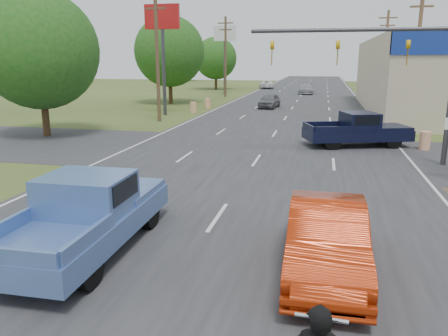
% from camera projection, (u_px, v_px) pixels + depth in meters
% --- Properties ---
extents(main_road, '(15.00, 180.00, 0.02)m').
position_uv_depth(main_road, '(292.00, 108.00, 43.64)').
color(main_road, '#2D2D30').
rests_on(main_road, ground).
extents(cross_road, '(120.00, 10.00, 0.02)m').
position_uv_depth(cross_road, '(262.00, 152.00, 22.81)').
color(cross_road, '#2D2D30').
rests_on(cross_road, ground).
extents(utility_pole_2, '(2.00, 0.28, 10.00)m').
position_uv_depth(utility_pole_2, '(417.00, 51.00, 31.82)').
color(utility_pole_2, '#4C3823').
rests_on(utility_pole_2, ground).
extents(utility_pole_3, '(2.00, 0.28, 10.00)m').
position_uv_depth(utility_pole_3, '(385.00, 54.00, 48.86)').
color(utility_pole_3, '#4C3823').
rests_on(utility_pole_3, ground).
extents(utility_pole_5, '(2.00, 0.28, 10.00)m').
position_uv_depth(utility_pole_5, '(157.00, 51.00, 33.03)').
color(utility_pole_5, '#4C3823').
rests_on(utility_pole_5, ground).
extents(utility_pole_6, '(2.00, 0.28, 10.00)m').
position_uv_depth(utility_pole_6, '(226.00, 55.00, 55.75)').
color(utility_pole_6, '#4C3823').
rests_on(utility_pole_6, ground).
extents(tree_0, '(7.14, 7.14, 8.84)m').
position_uv_depth(tree_0, '(39.00, 50.00, 26.42)').
color(tree_0, '#422D19').
rests_on(tree_0, ground).
extents(tree_1, '(7.56, 7.56, 9.36)m').
position_uv_depth(tree_1, '(169.00, 52.00, 47.07)').
color(tree_1, '#422D19').
rests_on(tree_1, ground).
extents(tree_2, '(6.72, 6.72, 8.32)m').
position_uv_depth(tree_2, '(216.00, 58.00, 70.10)').
color(tree_2, '#422D19').
rests_on(tree_2, ground).
extents(tree_4, '(9.24, 9.24, 11.44)m').
position_uv_depth(tree_4, '(28.00, 49.00, 86.87)').
color(tree_4, '#422D19').
rests_on(tree_4, ground).
extents(tree_6, '(8.82, 8.82, 10.92)m').
position_uv_depth(tree_6, '(179.00, 52.00, 100.55)').
color(tree_6, '#422D19').
rests_on(tree_6, ground).
extents(barrel_1, '(0.56, 0.56, 1.00)m').
position_uv_depth(barrel_1, '(425.00, 141.00, 23.27)').
color(barrel_1, orange).
rests_on(barrel_1, ground).
extents(barrel_2, '(0.56, 0.56, 1.00)m').
position_uv_depth(barrel_2, '(193.00, 107.00, 39.65)').
color(barrel_2, orange).
rests_on(barrel_2, ground).
extents(barrel_3, '(0.56, 0.56, 1.00)m').
position_uv_depth(barrel_3, '(208.00, 103.00, 43.38)').
color(barrel_3, orange).
rests_on(barrel_3, ground).
extents(pole_sign_left_near, '(3.00, 0.35, 9.20)m').
position_uv_depth(pole_sign_left_near, '(162.00, 30.00, 36.58)').
color(pole_sign_left_near, '#3F3F44').
rests_on(pole_sign_left_near, ground).
extents(pole_sign_left_far, '(3.00, 0.35, 9.20)m').
position_uv_depth(pole_sign_left_far, '(225.00, 41.00, 59.31)').
color(pole_sign_left_far, '#3F3F44').
rests_on(pole_sign_left_far, ground).
extents(signal_mast, '(9.12, 0.40, 7.00)m').
position_uv_depth(signal_mast, '(391.00, 57.00, 19.47)').
color(signal_mast, '#3F3F44').
rests_on(signal_mast, ground).
extents(red_convertible, '(1.75, 4.84, 1.59)m').
position_uv_depth(red_convertible, '(326.00, 239.00, 9.76)').
color(red_convertible, '#A52507').
rests_on(red_convertible, ground).
extents(blue_pickup, '(2.35, 5.89, 1.94)m').
position_uv_depth(blue_pickup, '(89.00, 212.00, 10.97)').
color(blue_pickup, black).
rests_on(blue_pickup, ground).
extents(navy_pickup, '(6.08, 3.88, 1.88)m').
position_uv_depth(navy_pickup, '(359.00, 129.00, 24.24)').
color(navy_pickup, black).
rests_on(navy_pickup, ground).
extents(distant_car_grey, '(2.10, 4.30, 1.41)m').
position_uv_depth(distant_car_grey, '(269.00, 101.00, 43.67)').
color(distant_car_grey, slate).
rests_on(distant_car_grey, ground).
extents(distant_car_silver, '(2.19, 5.28, 1.53)m').
position_uv_depth(distant_car_silver, '(306.00, 88.00, 61.98)').
color(distant_car_silver, '#9D9CA1').
rests_on(distant_car_silver, ground).
extents(distant_car_white, '(3.06, 5.19, 1.36)m').
position_uv_depth(distant_car_white, '(266.00, 84.00, 73.75)').
color(distant_car_white, white).
rests_on(distant_car_white, ground).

